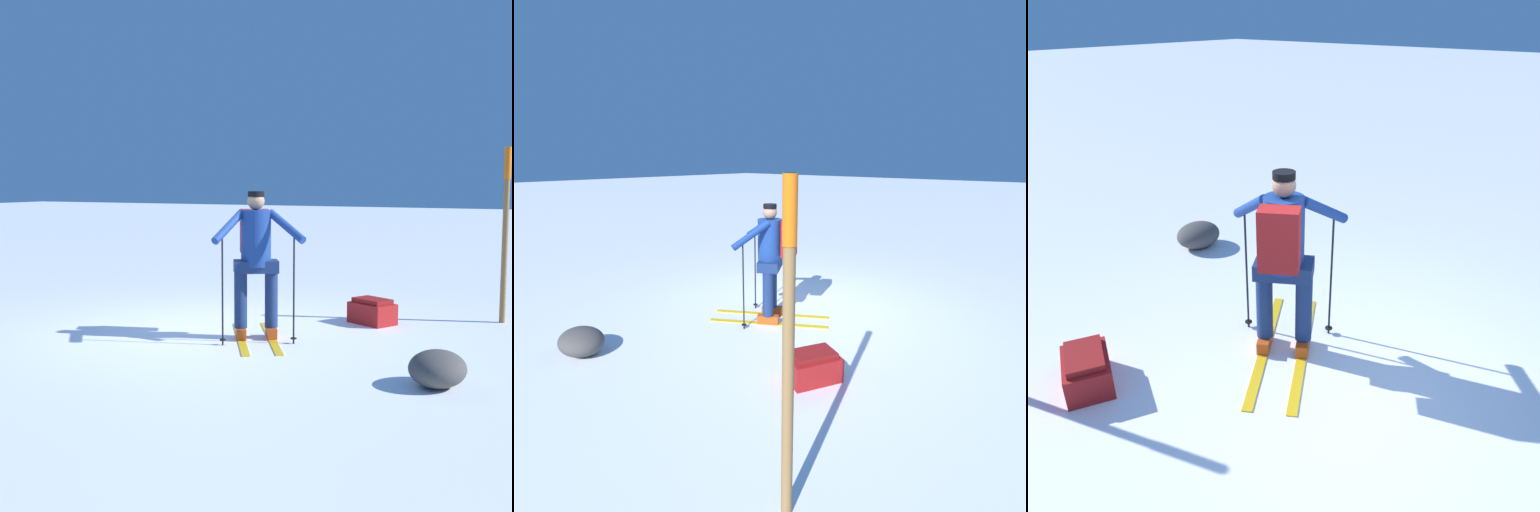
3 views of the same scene
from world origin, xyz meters
TOP-DOWN VIEW (x-y plane):
  - ground_plane at (0.00, 0.00)m, footprint 80.00×80.00m
  - skier at (0.09, 0.67)m, footprint 1.70×1.30m
  - dropped_backpack at (-1.31, 1.63)m, footprint 0.58×0.65m
  - rock_boulder at (1.15, 2.99)m, footprint 0.60×0.51m

SIDE VIEW (x-z plane):
  - ground_plane at x=0.00m, z-range 0.00..0.00m
  - dropped_backpack at x=-1.31m, z-range -0.01..0.32m
  - rock_boulder at x=1.15m, z-range 0.00..0.33m
  - skier at x=0.09m, z-range 0.14..1.84m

